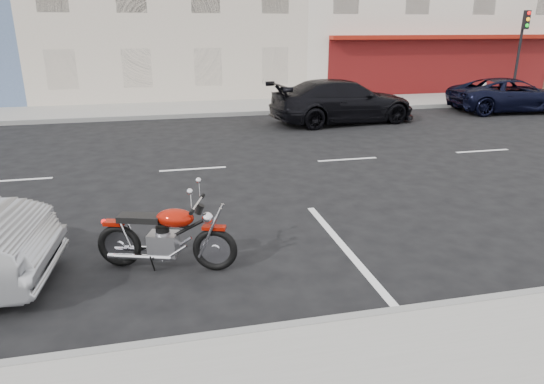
{
  "coord_description": "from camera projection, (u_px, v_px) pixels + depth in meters",
  "views": [
    {
      "loc": [
        -2.67,
        -11.47,
        3.32
      ],
      "look_at": [
        -1.03,
        -4.36,
        0.8
      ],
      "focal_mm": 32.0,
      "sensor_mm": 36.0,
      "label": 1
    }
  ],
  "objects": [
    {
      "name": "suv_far",
      "position": [
        510.0,
        95.0,
        19.46
      ],
      "size": [
        4.94,
        2.58,
        1.33
      ],
      "primitive_type": "imported",
      "rotation": [
        0.0,
        0.0,
        1.49
      ],
      "color": "black",
      "rests_on": "ground"
    },
    {
      "name": "sidewalk_far",
      "position": [
        100.0,
        112.0,
        19.14
      ],
      "size": [
        80.0,
        3.4,
        0.15
      ],
      "primitive_type": "cube",
      "color": "gray",
      "rests_on": "ground"
    },
    {
      "name": "curb_far",
      "position": [
        95.0,
        119.0,
        17.58
      ],
      "size": [
        80.0,
        0.12,
        0.16
      ],
      "primitive_type": "cube",
      "color": "gray",
      "rests_on": "ground"
    },
    {
      "name": "motorcycle",
      "position": [
        216.0,
        240.0,
        6.78
      ],
      "size": [
        1.97,
        0.89,
        1.02
      ],
      "rotation": [
        0.0,
        0.0,
        -0.32
      ],
      "color": "black",
      "rests_on": "ground"
    },
    {
      "name": "fire_hydrant",
      "position": [
        483.0,
        89.0,
        22.42
      ],
      "size": [
        0.2,
        0.2,
        0.72
      ],
      "color": "beige",
      "rests_on": "sidewalk_far"
    },
    {
      "name": "car_far",
      "position": [
        343.0,
        101.0,
        17.23
      ],
      "size": [
        5.45,
        2.7,
        1.52
      ],
      "primitive_type": "imported",
      "rotation": [
        0.0,
        0.0,
        1.68
      ],
      "color": "black",
      "rests_on": "ground"
    },
    {
      "name": "ground",
      "position": [
        273.0,
        164.0,
        12.22
      ],
      "size": [
        120.0,
        120.0,
        0.0
      ],
      "primitive_type": "plane",
      "color": "black",
      "rests_on": "ground"
    },
    {
      "name": "traffic_light",
      "position": [
        521.0,
        43.0,
        21.93
      ],
      "size": [
        0.26,
        0.3,
        3.8
      ],
      "color": "black",
      "rests_on": "sidewalk_far"
    }
  ]
}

